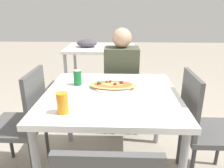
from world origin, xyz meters
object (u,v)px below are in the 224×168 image
person_seated (121,73)px  pizza_main (113,85)px  dining_table (111,102)px  soda_can (78,78)px  chair_side_right (202,124)px  chair_far_seated (121,84)px  drink_glass (63,103)px  chair_side_left (24,119)px

person_seated → pizza_main: size_ratio=3.00×
dining_table → soda_can: size_ratio=8.06×
chair_side_right → pizza_main: bearing=-103.8°
chair_far_seated → drink_glass: chair_far_seated is taller
drink_glass → soda_can: bearing=90.2°
pizza_main → soda_can: soda_can is taller
chair_side_right → drink_glass: size_ratio=6.83×
chair_side_left → pizza_main: size_ratio=2.36×
chair_side_left → soda_can: (0.41, 0.19, 0.29)m
chair_far_seated → chair_side_left: size_ratio=1.00×
chair_side_left → person_seated: 1.07m
person_seated → drink_glass: size_ratio=8.68×
dining_table → pizza_main: (0.01, 0.12, 0.09)m
chair_side_left → pizza_main: 0.75m
chair_far_seated → drink_glass: size_ratio=6.83×
chair_side_right → chair_side_left: bearing=-91.4°
soda_can → dining_table: bearing=-31.3°
chair_side_right → drink_glass: 1.05m
soda_can → drink_glass: 0.50m
pizza_main → soda_can: bearing=168.9°
chair_side_left → person_seated: person_seated is taller
chair_side_right → drink_glass: (-0.97, -0.28, 0.29)m
drink_glass → person_seated: bearing=70.6°
dining_table → soda_can: bearing=148.7°
dining_table → chair_side_right: size_ratio=1.12×
chair_side_left → drink_glass: size_ratio=6.83×
chair_far_seated → person_seated: size_ratio=0.79×
chair_far_seated → chair_side_left: (-0.77, -0.84, 0.00)m
dining_table → chair_far_seated: bearing=84.4°
person_seated → soda_can: person_seated is taller
soda_can → chair_side_left: bearing=-154.9°
chair_far_seated → pizza_main: (-0.07, -0.71, 0.24)m
soda_can → drink_glass: (0.00, -0.50, 0.00)m
chair_far_seated → chair_side_right: bearing=124.9°
person_seated → dining_table: bearing=83.4°
dining_table → chair_side_left: 0.71m
person_seated → drink_glass: 1.10m
chair_far_seated → chair_side_right: same height
chair_side_left → person_seated: (0.77, 0.72, 0.17)m
dining_table → chair_side_left: (-0.69, -0.02, -0.15)m
pizza_main → drink_glass: 0.53m
person_seated → pizza_main: (-0.07, -0.59, 0.07)m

